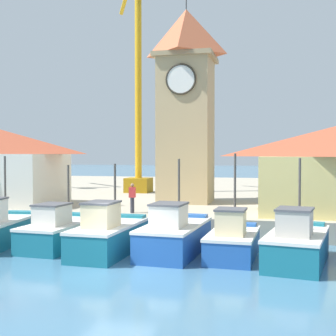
{
  "coord_description": "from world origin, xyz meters",
  "views": [
    {
      "loc": [
        5.74,
        -16.3,
        4.3
      ],
      "look_at": [
        -0.1,
        8.59,
        3.5
      ],
      "focal_mm": 50.0,
      "sensor_mm": 36.0,
      "label": 1
    }
  ],
  "objects_px": {
    "fishing_boat_center": "(174,235)",
    "fishing_boat_left_inner": "(61,231)",
    "port_crane_near": "(138,101)",
    "fishing_boat_right_inner": "(297,244)",
    "fishing_boat_mid_right": "(233,241)",
    "dock_worker_near_tower": "(132,198)",
    "clock_tower": "(186,101)",
    "fishing_boat_mid_left": "(109,235)"
  },
  "relations": [
    {
      "from": "fishing_boat_mid_left",
      "to": "dock_worker_near_tower",
      "type": "bearing_deg",
      "value": 97.16
    },
    {
      "from": "fishing_boat_mid_right",
      "to": "fishing_boat_right_inner",
      "type": "relative_size",
      "value": 0.86
    },
    {
      "from": "port_crane_near",
      "to": "dock_worker_near_tower",
      "type": "bearing_deg",
      "value": -74.44
    },
    {
      "from": "fishing_boat_center",
      "to": "fishing_boat_left_inner",
      "type": "bearing_deg",
      "value": 177.22
    },
    {
      "from": "fishing_boat_left_inner",
      "to": "fishing_boat_center",
      "type": "bearing_deg",
      "value": -2.78
    },
    {
      "from": "clock_tower",
      "to": "dock_worker_near_tower",
      "type": "relative_size",
      "value": 8.88
    },
    {
      "from": "fishing_boat_mid_right",
      "to": "dock_worker_near_tower",
      "type": "bearing_deg",
      "value": 139.48
    },
    {
      "from": "fishing_boat_center",
      "to": "dock_worker_near_tower",
      "type": "xyz_separation_m",
      "value": [
        -3.43,
        4.87,
        1.1
      ]
    },
    {
      "from": "port_crane_near",
      "to": "clock_tower",
      "type": "bearing_deg",
      "value": -51.89
    },
    {
      "from": "fishing_boat_mid_right",
      "to": "clock_tower",
      "type": "bearing_deg",
      "value": 110.17
    },
    {
      "from": "fishing_boat_mid_left",
      "to": "dock_worker_near_tower",
      "type": "distance_m",
      "value": 5.63
    },
    {
      "from": "fishing_boat_left_inner",
      "to": "clock_tower",
      "type": "xyz_separation_m",
      "value": [
        3.71,
        10.91,
        7.09
      ]
    },
    {
      "from": "dock_worker_near_tower",
      "to": "fishing_boat_center",
      "type": "bearing_deg",
      "value": -54.87
    },
    {
      "from": "clock_tower",
      "to": "port_crane_near",
      "type": "distance_m",
      "value": 8.85
    },
    {
      "from": "fishing_boat_mid_right",
      "to": "dock_worker_near_tower",
      "type": "height_order",
      "value": "fishing_boat_mid_right"
    },
    {
      "from": "port_crane_near",
      "to": "dock_worker_near_tower",
      "type": "distance_m",
      "value": 15.31
    },
    {
      "from": "port_crane_near",
      "to": "fishing_boat_right_inner",
      "type": "bearing_deg",
      "value": -57.16
    },
    {
      "from": "fishing_boat_right_inner",
      "to": "fishing_boat_mid_right",
      "type": "bearing_deg",
      "value": 168.7
    },
    {
      "from": "fishing_boat_center",
      "to": "dock_worker_near_tower",
      "type": "distance_m",
      "value": 6.05
    },
    {
      "from": "fishing_boat_mid_right",
      "to": "fishing_boat_right_inner",
      "type": "height_order",
      "value": "fishing_boat_mid_right"
    },
    {
      "from": "port_crane_near",
      "to": "dock_worker_near_tower",
      "type": "relative_size",
      "value": 12.25
    },
    {
      "from": "fishing_boat_mid_right",
      "to": "fishing_boat_center",
      "type": "bearing_deg",
      "value": 175.44
    },
    {
      "from": "clock_tower",
      "to": "dock_worker_near_tower",
      "type": "bearing_deg",
      "value": -105.55
    },
    {
      "from": "fishing_boat_center",
      "to": "fishing_boat_right_inner",
      "type": "height_order",
      "value": "fishing_boat_right_inner"
    },
    {
      "from": "fishing_boat_mid_left",
      "to": "clock_tower",
      "type": "distance_m",
      "value": 13.75
    },
    {
      "from": "fishing_boat_mid_left",
      "to": "clock_tower",
      "type": "height_order",
      "value": "clock_tower"
    },
    {
      "from": "fishing_boat_mid_right",
      "to": "dock_worker_near_tower",
      "type": "xyz_separation_m",
      "value": [
        -5.93,
        5.07,
        1.18
      ]
    },
    {
      "from": "dock_worker_near_tower",
      "to": "clock_tower",
      "type": "bearing_deg",
      "value": 74.45
    },
    {
      "from": "fishing_boat_left_inner",
      "to": "port_crane_near",
      "type": "bearing_deg",
      "value": 95.54
    },
    {
      "from": "fishing_boat_mid_left",
      "to": "fishing_boat_mid_right",
      "type": "relative_size",
      "value": 1.2
    },
    {
      "from": "fishing_boat_mid_right",
      "to": "port_crane_near",
      "type": "relative_size",
      "value": 0.22
    },
    {
      "from": "fishing_boat_mid_right",
      "to": "fishing_boat_right_inner",
      "type": "xyz_separation_m",
      "value": [
        2.53,
        -0.5,
        0.07
      ]
    },
    {
      "from": "fishing_boat_mid_left",
      "to": "fishing_boat_left_inner",
      "type": "bearing_deg",
      "value": 161.68
    },
    {
      "from": "fishing_boat_center",
      "to": "fishing_boat_mid_right",
      "type": "xyz_separation_m",
      "value": [
        2.51,
        -0.2,
        -0.09
      ]
    },
    {
      "from": "fishing_boat_left_inner",
      "to": "fishing_boat_center",
      "type": "distance_m",
      "value": 5.39
    },
    {
      "from": "fishing_boat_left_inner",
      "to": "port_crane_near",
      "type": "distance_m",
      "value": 19.6
    },
    {
      "from": "fishing_boat_right_inner",
      "to": "clock_tower",
      "type": "distance_m",
      "value": 15.34
    },
    {
      "from": "port_crane_near",
      "to": "fishing_boat_mid_right",
      "type": "bearing_deg",
      "value": -62.28
    },
    {
      "from": "port_crane_near",
      "to": "fishing_boat_left_inner",
      "type": "bearing_deg",
      "value": -84.46
    },
    {
      "from": "fishing_boat_mid_right",
      "to": "port_crane_near",
      "type": "height_order",
      "value": "port_crane_near"
    },
    {
      "from": "fishing_boat_mid_left",
      "to": "fishing_boat_right_inner",
      "type": "xyz_separation_m",
      "value": [
        7.77,
        -0.09,
        -0.02
      ]
    },
    {
      "from": "fishing_boat_left_inner",
      "to": "clock_tower",
      "type": "height_order",
      "value": "clock_tower"
    }
  ]
}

